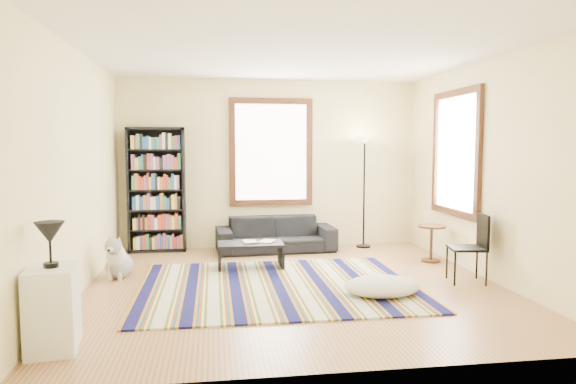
{
  "coord_description": "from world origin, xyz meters",
  "views": [
    {
      "loc": [
        -0.96,
        -6.12,
        1.69
      ],
      "look_at": [
        0.0,
        0.5,
        1.1
      ],
      "focal_mm": 32.0,
      "sensor_mm": 36.0,
      "label": 1
    }
  ],
  "objects": [
    {
      "name": "floor",
      "position": [
        0.0,
        0.0,
        -0.05
      ],
      "size": [
        5.0,
        5.0,
        0.1
      ],
      "primitive_type": "cube",
      "color": "#AB864E",
      "rests_on": "ground"
    },
    {
      "name": "ceiling",
      "position": [
        0.0,
        0.0,
        2.85
      ],
      "size": [
        5.0,
        5.0,
        0.1
      ],
      "primitive_type": "cube",
      "color": "white",
      "rests_on": "floor"
    },
    {
      "name": "wall_back",
      "position": [
        0.0,
        2.55,
        1.4
      ],
      "size": [
        5.0,
        0.1,
        2.8
      ],
      "primitive_type": "cube",
      "color": "#FEEEAB",
      "rests_on": "floor"
    },
    {
      "name": "wall_front",
      "position": [
        0.0,
        -2.55,
        1.4
      ],
      "size": [
        5.0,
        0.1,
        2.8
      ],
      "primitive_type": "cube",
      "color": "#FEEEAB",
      "rests_on": "floor"
    },
    {
      "name": "wall_left",
      "position": [
        -2.55,
        0.0,
        1.4
      ],
      "size": [
        0.1,
        5.0,
        2.8
      ],
      "primitive_type": "cube",
      "color": "#FEEEAB",
      "rests_on": "floor"
    },
    {
      "name": "wall_right",
      "position": [
        2.55,
        0.0,
        1.4
      ],
      "size": [
        0.1,
        5.0,
        2.8
      ],
      "primitive_type": "cube",
      "color": "#FEEEAB",
      "rests_on": "floor"
    },
    {
      "name": "window_back",
      "position": [
        0.0,
        2.47,
        1.6
      ],
      "size": [
        1.2,
        0.06,
        1.6
      ],
      "primitive_type": "cube",
      "color": "white",
      "rests_on": "wall_back"
    },
    {
      "name": "window_right",
      "position": [
        2.47,
        0.8,
        1.6
      ],
      "size": [
        0.06,
        1.2,
        1.6
      ],
      "primitive_type": "cube",
      "color": "white",
      "rests_on": "wall_right"
    },
    {
      "name": "rug",
      "position": [
        -0.2,
        -0.07,
        0.01
      ],
      "size": [
        3.3,
        2.64,
        0.02
      ],
      "primitive_type": "cube",
      "color": "#0D0E41",
      "rests_on": "floor"
    },
    {
      "name": "sofa",
      "position": [
        0.02,
        2.05,
        0.28
      ],
      "size": [
        0.84,
        1.94,
        0.56
      ],
      "primitive_type": "imported",
      "rotation": [
        0.0,
        0.0,
        0.05
      ],
      "color": "black",
      "rests_on": "floor"
    },
    {
      "name": "bookshelf",
      "position": [
        -1.87,
        2.32,
        1.0
      ],
      "size": [
        0.9,
        0.3,
        2.0
      ],
      "primitive_type": "cube",
      "color": "black",
      "rests_on": "floor"
    },
    {
      "name": "coffee_table",
      "position": [
        -0.47,
        0.93,
        0.18
      ],
      "size": [
        0.95,
        0.6,
        0.36
      ],
      "primitive_type": "cube",
      "rotation": [
        0.0,
        0.0,
        -0.11
      ],
      "color": "black",
      "rests_on": "floor"
    },
    {
      "name": "book_a",
      "position": [
        -0.57,
        0.93,
        0.37
      ],
      "size": [
        0.26,
        0.2,
        0.02
      ],
      "primitive_type": "imported",
      "rotation": [
        0.0,
        0.0,
        0.07
      ],
      "color": "beige",
      "rests_on": "coffee_table"
    },
    {
      "name": "book_b",
      "position": [
        -0.32,
        0.98,
        0.37
      ],
      "size": [
        0.28,
        0.31,
        0.02
      ],
      "primitive_type": "imported",
      "rotation": [
        0.0,
        0.0,
        -0.46
      ],
      "color": "beige",
      "rests_on": "coffee_table"
    },
    {
      "name": "floor_cushion",
      "position": [
        0.92,
        -0.62,
        0.11
      ],
      "size": [
        1.05,
        0.92,
        0.22
      ],
      "primitive_type": "ellipsoid",
      "rotation": [
        0.0,
        0.0,
        0.36
      ],
      "color": "beige",
      "rests_on": "floor"
    },
    {
      "name": "floor_lamp",
      "position": [
        1.53,
        2.15,
        0.93
      ],
      "size": [
        0.34,
        0.34,
        1.86
      ],
      "primitive_type": null,
      "rotation": [
        0.0,
        0.0,
        0.14
      ],
      "color": "black",
      "rests_on": "floor"
    },
    {
      "name": "side_table",
      "position": [
        2.2,
        0.95,
        0.27
      ],
      "size": [
        0.51,
        0.51,
        0.54
      ],
      "primitive_type": "cylinder",
      "rotation": [
        0.0,
        0.0,
        0.34
      ],
      "color": "#421F10",
      "rests_on": "floor"
    },
    {
      "name": "folding_chair",
      "position": [
        2.15,
        -0.2,
        0.43
      ],
      "size": [
        0.49,
        0.47,
        0.86
      ],
      "primitive_type": "cube",
      "rotation": [
        0.0,
        0.0,
        -0.18
      ],
      "color": "black",
      "rests_on": "floor"
    },
    {
      "name": "white_cabinet",
      "position": [
        -2.3,
        -1.72,
        0.35
      ],
      "size": [
        0.43,
        0.54,
        0.7
      ],
      "primitive_type": "cube",
      "rotation": [
        0.0,
        0.0,
        0.12
      ],
      "color": "white",
      "rests_on": "floor"
    },
    {
      "name": "table_lamp",
      "position": [
        -2.3,
        -1.72,
        0.89
      ],
      "size": [
        0.3,
        0.3,
        0.38
      ],
      "primitive_type": null,
      "rotation": [
        0.0,
        0.0,
        0.31
      ],
      "color": "black",
      "rests_on": "white_cabinet"
    },
    {
      "name": "dog",
      "position": [
        -2.18,
        0.65,
        0.27
      ],
      "size": [
        0.48,
        0.61,
        0.54
      ],
      "primitive_type": null,
      "rotation": [
        0.0,
        0.0,
        -0.2
      ],
      "color": "#B9B9B9",
      "rests_on": "floor"
    }
  ]
}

